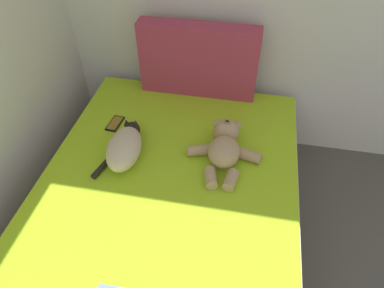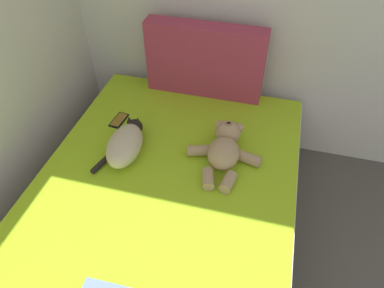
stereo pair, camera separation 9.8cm
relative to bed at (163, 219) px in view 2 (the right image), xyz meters
name	(u,v)px [view 2 (the right image)]	position (x,y,z in m)	size (l,w,h in m)	color
bed	(163,219)	(0.00, 0.00, 0.00)	(1.46, 2.06, 0.52)	olive
patterned_cushion	(205,61)	(0.02, 0.94, 0.51)	(0.79, 0.13, 0.50)	#A5334C
cat	(126,144)	(-0.28, 0.23, 0.34)	(0.25, 0.43, 0.15)	#C6B293
teddy_bear	(225,148)	(0.28, 0.34, 0.33)	(0.44, 0.49, 0.16)	tan
cell_phone	(119,120)	(-0.44, 0.48, 0.27)	(0.09, 0.15, 0.01)	black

